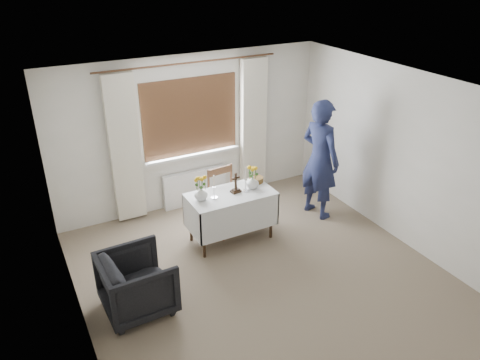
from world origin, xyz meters
name	(u,v)px	position (x,y,z in m)	size (l,w,h in m)	color
ground	(268,283)	(0.00, 0.00, 0.00)	(5.00, 5.00, 0.00)	gray
altar_table	(231,217)	(0.04, 1.15, 0.38)	(1.24, 0.64, 0.76)	white
wooden_chair	(227,202)	(0.09, 1.38, 0.50)	(0.46, 0.46, 1.00)	#53381C
armchair	(137,283)	(-1.62, 0.32, 0.37)	(0.79, 0.81, 0.74)	black
person	(320,159)	(1.61, 1.18, 0.96)	(0.70, 0.46, 1.92)	#21254F
radiator	(195,187)	(0.00, 2.42, 0.30)	(1.10, 0.10, 0.60)	white
wooden_cross	(236,183)	(0.12, 1.15, 0.91)	(0.14, 0.10, 0.30)	black
candlestick_left	(214,187)	(-0.22, 1.14, 0.94)	(0.10, 0.10, 0.35)	white
candlestick_right	(246,179)	(0.27, 1.12, 0.95)	(0.11, 0.11, 0.38)	white
flower_vase_left	(201,194)	(-0.41, 1.17, 0.86)	(0.19, 0.19, 0.20)	silver
flower_vase_right	(253,182)	(0.39, 1.15, 0.86)	(0.18, 0.18, 0.19)	silver
wicker_basket	(256,180)	(0.54, 1.30, 0.80)	(0.21, 0.21, 0.08)	brown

